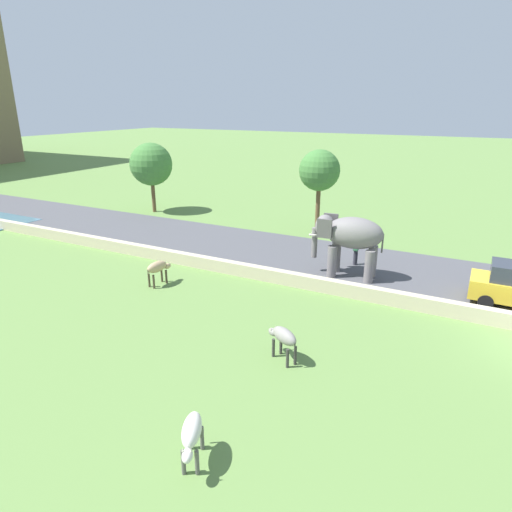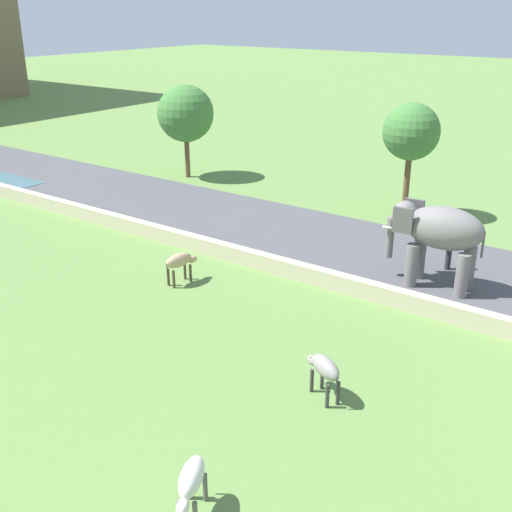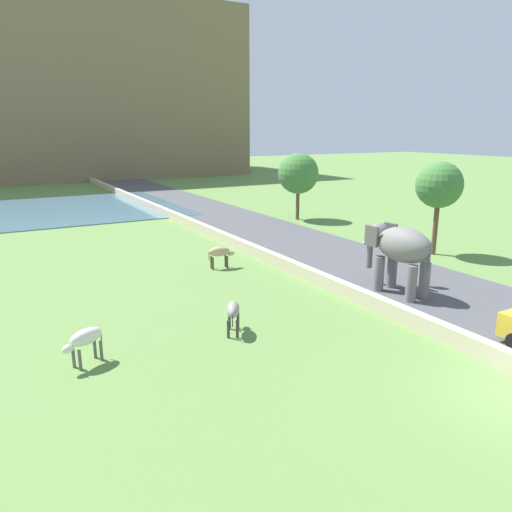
{
  "view_description": "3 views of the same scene",
  "coord_description": "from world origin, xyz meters",
  "px_view_note": "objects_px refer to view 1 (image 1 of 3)",
  "views": [
    {
      "loc": [
        -16.29,
        2.68,
        7.95
      ],
      "look_at": [
        0.09,
        11.23,
        1.57
      ],
      "focal_mm": 30.99,
      "sensor_mm": 36.0,
      "label": 1
    },
    {
      "loc": [
        -16.71,
        1.17,
        9.32
      ],
      "look_at": [
        -1.86,
        11.9,
        1.97
      ],
      "focal_mm": 44.08,
      "sensor_mm": 36.0,
      "label": 2
    },
    {
      "loc": [
        -11.82,
        -6.55,
        6.97
      ],
      "look_at": [
        -0.98,
        12.73,
        1.19
      ],
      "focal_mm": 34.04,
      "sensor_mm": 36.0,
      "label": 3
    }
  ],
  "objects_px": {
    "cow_grey": "(283,337)",
    "elephant": "(349,237)",
    "cow_white": "(192,433)",
    "person_beside_elephant": "(356,250)",
    "cow_tan": "(158,268)"
  },
  "relations": [
    {
      "from": "elephant",
      "to": "person_beside_elephant",
      "type": "bearing_deg",
      "value": 2.02
    },
    {
      "from": "person_beside_elephant",
      "to": "cow_white",
      "type": "distance_m",
      "value": 14.85
    },
    {
      "from": "cow_grey",
      "to": "elephant",
      "type": "bearing_deg",
      "value": 2.08
    },
    {
      "from": "cow_grey",
      "to": "cow_tan",
      "type": "bearing_deg",
      "value": 67.9
    },
    {
      "from": "cow_white",
      "to": "person_beside_elephant",
      "type": "bearing_deg",
      "value": 1.17
    },
    {
      "from": "elephant",
      "to": "cow_white",
      "type": "xyz_separation_m",
      "value": [
        -13.12,
        -0.24,
        -1.2
      ]
    },
    {
      "from": "person_beside_elephant",
      "to": "cow_tan",
      "type": "xyz_separation_m",
      "value": [
        -6.72,
        7.36,
        -0.04
      ]
    },
    {
      "from": "person_beside_elephant",
      "to": "cow_grey",
      "type": "bearing_deg",
      "value": -177.93
    },
    {
      "from": "cow_white",
      "to": "cow_grey",
      "type": "height_order",
      "value": "same"
    },
    {
      "from": "cow_white",
      "to": "cow_grey",
      "type": "bearing_deg",
      "value": -0.59
    },
    {
      "from": "elephant",
      "to": "cow_tan",
      "type": "relative_size",
      "value": 2.48
    },
    {
      "from": "elephant",
      "to": "cow_white",
      "type": "distance_m",
      "value": 13.17
    },
    {
      "from": "cow_white",
      "to": "cow_tan",
      "type": "bearing_deg",
      "value": 43.33
    },
    {
      "from": "elephant",
      "to": "person_beside_elephant",
      "type": "height_order",
      "value": "elephant"
    },
    {
      "from": "elephant",
      "to": "cow_grey",
      "type": "bearing_deg",
      "value": -177.92
    }
  ]
}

